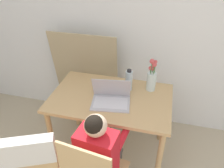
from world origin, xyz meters
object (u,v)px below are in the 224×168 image
(laptop, at_px, (111,97))
(flower_vase, at_px, (152,78))
(water_bottle, at_px, (129,80))
(person_seated, at_px, (100,152))
(chair_spare, at_px, (32,164))

(laptop, height_order, flower_vase, flower_vase)
(laptop, xyz_separation_m, water_bottle, (0.12, 0.23, 0.05))
(water_bottle, bearing_deg, flower_vase, 14.34)
(person_seated, distance_m, flower_vase, 0.85)
(laptop, bearing_deg, chair_spare, -129.19)
(chair_spare, relative_size, person_seated, 0.90)
(person_seated, bearing_deg, laptop, -77.77)
(chair_spare, distance_m, water_bottle, 1.09)
(flower_vase, bearing_deg, person_seated, -110.56)
(chair_spare, bearing_deg, water_bottle, -143.50)
(chair_spare, relative_size, laptop, 2.51)
(flower_vase, bearing_deg, water_bottle, -165.66)
(chair_spare, xyz_separation_m, flower_vase, (0.74, 0.98, 0.25))
(person_seated, distance_m, water_bottle, 0.75)
(chair_spare, distance_m, flower_vase, 1.25)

